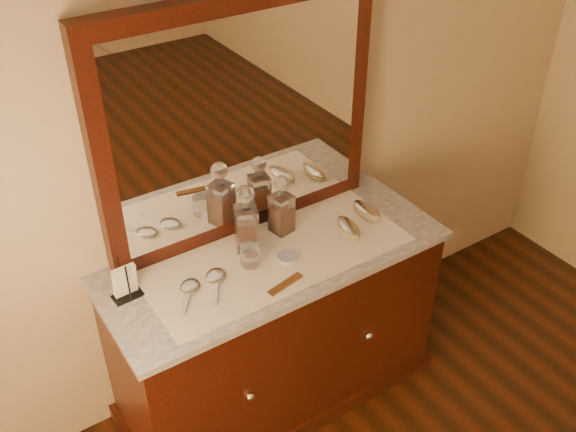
% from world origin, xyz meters
% --- Properties ---
extents(dresser_cabinet, '(1.40, 0.55, 0.82)m').
position_xyz_m(dresser_cabinet, '(0.00, 1.96, 0.41)').
color(dresser_cabinet, black).
rests_on(dresser_cabinet, floor).
extents(dresser_plinth, '(1.46, 0.59, 0.08)m').
position_xyz_m(dresser_plinth, '(0.00, 1.96, 0.04)').
color(dresser_plinth, black).
rests_on(dresser_plinth, floor).
extents(knob_left, '(0.04, 0.04, 0.04)m').
position_xyz_m(knob_left, '(-0.30, 1.67, 0.45)').
color(knob_left, silver).
rests_on(knob_left, dresser_cabinet).
extents(knob_right, '(0.04, 0.04, 0.04)m').
position_xyz_m(knob_right, '(0.30, 1.67, 0.45)').
color(knob_right, silver).
rests_on(knob_right, dresser_cabinet).
extents(marble_top, '(1.44, 0.59, 0.03)m').
position_xyz_m(marble_top, '(0.00, 1.96, 0.83)').
color(marble_top, silver).
rests_on(marble_top, dresser_cabinet).
extents(mirror_frame, '(1.20, 0.08, 1.00)m').
position_xyz_m(mirror_frame, '(0.00, 2.20, 1.35)').
color(mirror_frame, black).
rests_on(mirror_frame, marble_top).
extents(mirror_glass, '(1.06, 0.01, 0.86)m').
position_xyz_m(mirror_glass, '(0.00, 2.17, 1.35)').
color(mirror_glass, white).
rests_on(mirror_glass, marble_top).
extents(lace_runner, '(1.10, 0.45, 0.00)m').
position_xyz_m(lace_runner, '(0.00, 1.94, 0.85)').
color(lace_runner, white).
rests_on(lace_runner, marble_top).
extents(pin_dish, '(0.11, 0.11, 0.01)m').
position_xyz_m(pin_dish, '(0.02, 1.90, 0.86)').
color(pin_dish, white).
rests_on(pin_dish, lace_runner).
extents(comb, '(0.17, 0.06, 0.01)m').
position_xyz_m(comb, '(-0.07, 1.77, 0.86)').
color(comb, brown).
rests_on(comb, lace_runner).
extents(napkin_rack, '(0.11, 0.07, 0.17)m').
position_xyz_m(napkin_rack, '(-0.60, 2.04, 0.92)').
color(napkin_rack, black).
rests_on(napkin_rack, marble_top).
extents(decanter_left, '(0.12, 0.12, 0.30)m').
position_xyz_m(decanter_left, '(-0.07, 2.05, 0.97)').
color(decanter_left, '#983D16').
rests_on(decanter_left, lace_runner).
extents(decanter_right, '(0.10, 0.10, 0.27)m').
position_xyz_m(decanter_right, '(0.11, 2.07, 0.96)').
color(decanter_right, '#983D16').
rests_on(decanter_right, lace_runner).
extents(brush_near, '(0.10, 0.18, 0.05)m').
position_xyz_m(brush_near, '(0.34, 1.90, 0.88)').
color(brush_near, tan).
rests_on(brush_near, lace_runner).
extents(brush_far, '(0.08, 0.17, 0.05)m').
position_xyz_m(brush_far, '(0.48, 1.96, 0.88)').
color(brush_far, tan).
rests_on(brush_far, lace_runner).
extents(hand_mirror_outer, '(0.16, 0.18, 0.02)m').
position_xyz_m(hand_mirror_outer, '(-0.39, 1.94, 0.86)').
color(hand_mirror_outer, silver).
rests_on(hand_mirror_outer, lace_runner).
extents(hand_mirror_inner, '(0.15, 0.20, 0.02)m').
position_xyz_m(hand_mirror_inner, '(-0.28, 1.94, 0.86)').
color(hand_mirror_inner, silver).
rests_on(hand_mirror_inner, lace_runner).
extents(tumblers, '(0.08, 0.08, 0.09)m').
position_xyz_m(tumblers, '(-0.12, 1.95, 0.90)').
color(tumblers, white).
rests_on(tumblers, lace_runner).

